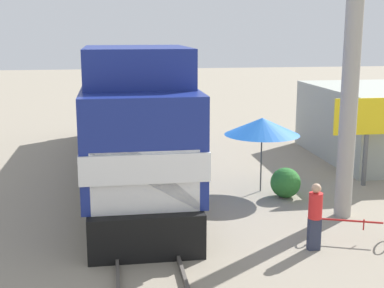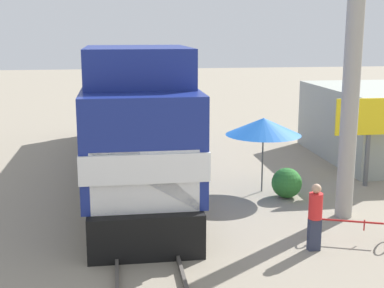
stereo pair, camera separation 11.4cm
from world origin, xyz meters
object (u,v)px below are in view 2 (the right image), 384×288
utility_pole (356,6)px  vendor_umbrella (263,126)px  billboard_sign (369,121)px  bicycle (351,228)px  locomotive (133,120)px  person_bystander (315,214)px

utility_pole → vendor_umbrella: utility_pole is taller
billboard_sign → bicycle: size_ratio=1.50×
vendor_umbrella → bicycle: vendor_umbrella is taller
billboard_sign → locomotive: bearing=161.2°
billboard_sign → vendor_umbrella: bearing=-178.3°
locomotive → vendor_umbrella: bearing=-33.9°
locomotive → utility_pole: utility_pole is taller
bicycle → billboard_sign: bearing=-9.2°
vendor_umbrella → person_bystander: size_ratio=1.48×
locomotive → billboard_sign: (7.98, -2.71, 0.22)m
utility_pole → billboard_sign: (2.07, 2.87, -3.68)m
vendor_umbrella → person_bystander: vendor_umbrella is taller
locomotive → bicycle: 9.27m
locomotive → billboard_sign: bearing=-18.8°
billboard_sign → bicycle: billboard_sign is taller
utility_pole → person_bystander: bearing=-128.3°
utility_pole → billboard_sign: utility_pole is taller
vendor_umbrella → person_bystander: bearing=-90.5°
billboard_sign → person_bystander: (-3.83, -5.09, -1.39)m
vendor_umbrella → bicycle: size_ratio=1.22×
vendor_umbrella → person_bystander: 5.15m
locomotive → person_bystander: size_ratio=9.93×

